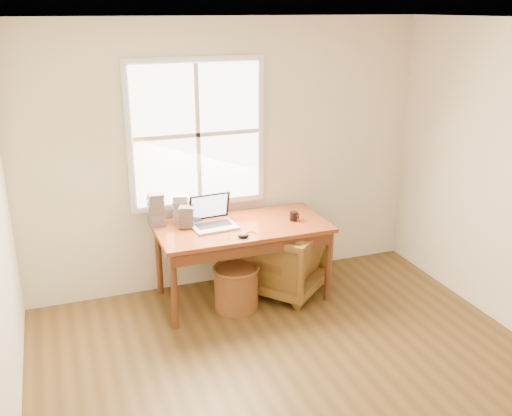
{
  "coord_description": "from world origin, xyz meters",
  "views": [
    {
      "loc": [
        -1.59,
        -2.9,
        2.67
      ],
      "look_at": [
        0.08,
        1.65,
        0.96
      ],
      "focal_mm": 40.0,
      "sensor_mm": 36.0,
      "label": 1
    }
  ],
  "objects": [
    {
      "name": "room_shell",
      "position": [
        -0.02,
        0.16,
        1.32
      ],
      "size": [
        4.04,
        4.54,
        2.64
      ],
      "color": "brown",
      "rests_on": "ground"
    },
    {
      "name": "desk",
      "position": [
        0.0,
        1.8,
        0.73
      ],
      "size": [
        1.6,
        0.8,
        0.04
      ],
      "primitive_type": "cube",
      "color": "brown",
      "rests_on": "room_shell"
    },
    {
      "name": "armchair",
      "position": [
        0.42,
        1.8,
        0.35
      ],
      "size": [
        1.06,
        1.06,
        0.69
      ],
      "primitive_type": "imported",
      "rotation": [
        0.0,
        0.0,
        3.85
      ],
      "color": "brown",
      "rests_on": "room_shell"
    },
    {
      "name": "wicker_stool",
      "position": [
        -0.13,
        1.62,
        0.2
      ],
      "size": [
        0.54,
        0.54,
        0.41
      ],
      "primitive_type": "cylinder",
      "rotation": [
        0.0,
        0.0,
        0.43
      ],
      "color": "brown",
      "rests_on": "room_shell"
    },
    {
      "name": "laptop",
      "position": [
        -0.26,
        1.82,
        0.89
      ],
      "size": [
        0.4,
        0.42,
        0.28
      ],
      "primitive_type": null,
      "rotation": [
        0.0,
        0.0,
        0.08
      ],
      "color": "#ADAFB5",
      "rests_on": "desk"
    },
    {
      "name": "mouse",
      "position": [
        -0.09,
        1.5,
        0.77
      ],
      "size": [
        0.12,
        0.1,
        0.03
      ],
      "primitive_type": "ellipsoid",
      "rotation": [
        0.0,
        0.0,
        -0.42
      ],
      "color": "black",
      "rests_on": "desk"
    },
    {
      "name": "coffee_mug",
      "position": [
        0.5,
        1.75,
        0.79
      ],
      "size": [
        0.09,
        0.09,
        0.09
      ],
      "primitive_type": "cylinder",
      "rotation": [
        0.0,
        0.0,
        0.19
      ],
      "color": "black",
      "rests_on": "desk"
    },
    {
      "name": "cd_stack_a",
      "position": [
        -0.52,
        2.07,
        0.89
      ],
      "size": [
        0.16,
        0.15,
        0.27
      ],
      "primitive_type": "cube",
      "rotation": [
        0.0,
        0.0,
        -0.24
      ],
      "color": "silver",
      "rests_on": "desk"
    },
    {
      "name": "cd_stack_b",
      "position": [
        -0.5,
        1.93,
        0.85
      ],
      "size": [
        0.16,
        0.15,
        0.2
      ],
      "primitive_type": "cube",
      "rotation": [
        0.0,
        0.0,
        -0.3
      ],
      "color": "#29282D",
      "rests_on": "desk"
    },
    {
      "name": "cd_stack_c",
      "position": [
        -0.75,
        2.06,
        0.9
      ],
      "size": [
        0.14,
        0.12,
        0.31
      ],
      "primitive_type": "cube",
      "rotation": [
        0.0,
        0.0,
        0.02
      ],
      "color": "#9596A2",
      "rests_on": "desk"
    },
    {
      "name": "cd_stack_d",
      "position": [
        -0.43,
        2.05,
        0.84
      ],
      "size": [
        0.16,
        0.15,
        0.18
      ],
      "primitive_type": "cube",
      "rotation": [
        0.0,
        0.0,
        0.18
      ],
      "color": "silver",
      "rests_on": "desk"
    }
  ]
}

